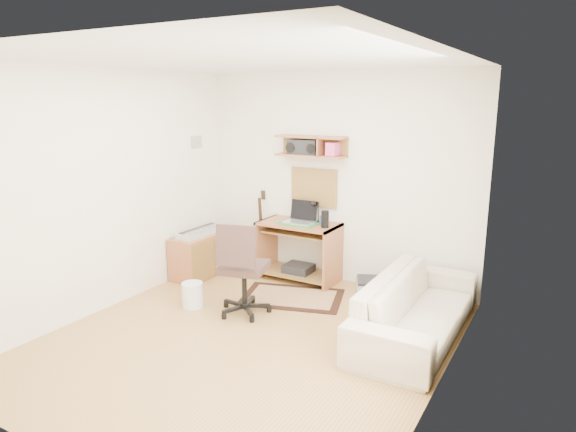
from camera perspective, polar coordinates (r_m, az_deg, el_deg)
The scene contains 22 objects.
floor at distance 5.13m, azimuth -4.50°, elevation -13.55°, with size 3.60×4.00×0.01m, color tan.
ceiling at distance 4.60m, azimuth -5.10°, elevation 16.97°, with size 3.60×4.00×0.01m, color white.
back_wall at distance 6.42m, azimuth 5.42°, elevation 4.13°, with size 3.60×0.01×2.60m, color white.
left_wall at distance 5.89m, azimuth -19.44°, elevation 2.65°, with size 0.01×4.00×2.60m, color white.
right_wall at distance 3.98m, azimuth 17.18°, elevation -1.88°, with size 0.01×4.00×2.60m, color white.
wall_shelf at distance 6.38m, azimuth 2.53°, elevation 7.74°, with size 0.90×0.25×0.26m, color #AA633C.
cork_board at distance 6.54m, azimuth 2.91°, elevation 3.19°, with size 0.64×0.03×0.49m, color tan.
wall_photo at distance 6.89m, azimuth -10.12°, elevation 8.11°, with size 0.02×0.20×0.15m, color #4C8CBF.
desk at distance 6.54m, azimuth 1.18°, elevation -3.96°, with size 1.00×0.55×0.75m, color #AA633C, non-canonical shape.
laptop at distance 6.39m, azimuth 1.26°, elevation 0.39°, with size 0.36×0.36×0.28m, color silver, non-canonical shape.
speaker at distance 6.20m, azimuth 4.14°, elevation -0.35°, with size 0.09×0.09×0.21m, color black.
desk_lamp at distance 6.44m, azimuth 3.39°, elevation 0.45°, with size 0.09×0.09×0.27m, color black, non-canonical shape.
pencil_cup at distance 6.40m, azimuth 3.80°, elevation -0.43°, with size 0.07×0.07×0.10m, color #2D4288.
boombox at distance 6.42m, azimuth 1.78°, elevation 7.60°, with size 0.39×0.18×0.20m, color black.
rug at distance 6.08m, azimuth 0.46°, elevation -8.98°, with size 1.15×0.76×0.02m, color tan.
task_chair at distance 5.52m, azimuth -4.91°, elevation -5.68°, with size 0.53×0.53×1.04m, color #3B2823, non-canonical shape.
cabinet at distance 6.86m, azimuth -9.50°, elevation -4.20°, with size 0.40×0.90×0.55m, color #AA633C.
music_keyboard at distance 6.78m, azimuth -9.59°, elevation -1.71°, with size 0.24×0.76×0.07m, color #B2B5BA.
guitar at distance 6.95m, azimuth -3.23°, elevation -1.58°, with size 0.29×0.18×1.07m, color #9E5930, non-canonical shape.
waste_basket at distance 5.88m, azimuth -10.55°, elevation -8.60°, with size 0.23×0.23×0.28m, color white.
printer at distance 6.24m, azimuth 9.77°, elevation -7.82°, with size 0.47×0.36×0.18m, color #A5A8AA.
sofa at distance 5.19m, azimuth 14.14°, elevation -8.77°, with size 2.01×0.59×0.79m, color beige.
Camera 1 is at (2.61, -3.77, 2.28)m, focal length 32.03 mm.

